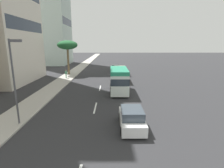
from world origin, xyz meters
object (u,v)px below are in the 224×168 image
object	(u,v)px
car_third	(132,118)
car_lead	(116,68)
van_second	(120,73)
minibus_fourth	(119,80)
pedestrian_near_lamp	(66,74)
street_lamp	(14,73)
palm_tree	(67,45)

from	to	relation	value
car_third	car_lead	bearing A→B (deg)	0.89
van_second	car_third	xyz separation A→B (m)	(-17.56, -0.03, -0.64)
minibus_fourth	pedestrian_near_lamp	xyz separation A→B (m)	(9.49, 9.49, -0.75)
van_second	pedestrian_near_lamp	distance (m)	10.25
car_third	minibus_fourth	bearing A→B (deg)	3.04
minibus_fourth	street_lamp	xyz separation A→B (m)	(-9.84, 8.37, 2.50)
car_lead	palm_tree	bearing A→B (deg)	116.69
car_lead	palm_tree	world-z (taller)	palm_tree
street_lamp	van_second	bearing A→B (deg)	-27.41
minibus_fourth	street_lamp	size ratio (longest dim) A/B	0.92
minibus_fourth	pedestrian_near_lamp	distance (m)	13.44
car_lead	minibus_fourth	world-z (taller)	minibus_fourth
minibus_fourth	palm_tree	xyz separation A→B (m)	(13.91, 10.00, 4.36)
car_lead	pedestrian_near_lamp	distance (m)	13.49
car_third	street_lamp	distance (m)	9.59
car_lead	car_third	world-z (taller)	car_third
van_second	car_third	world-z (taller)	van_second
pedestrian_near_lamp	palm_tree	bearing A→B (deg)	67.34
van_second	palm_tree	distance (m)	13.30
palm_tree	street_lamp	size ratio (longest dim) A/B	1.05
car_lead	van_second	bearing A→B (deg)	-177.94
pedestrian_near_lamp	street_lamp	world-z (taller)	street_lamp
palm_tree	pedestrian_near_lamp	bearing A→B (deg)	-173.35
car_third	palm_tree	size ratio (longest dim) A/B	0.59
palm_tree	street_lamp	distance (m)	23.88
car_third	pedestrian_near_lamp	size ratio (longest dim) A/B	2.63
car_lead	minibus_fourth	bearing A→B (deg)	179.73
street_lamp	pedestrian_near_lamp	bearing A→B (deg)	3.32
pedestrian_near_lamp	palm_tree	xyz separation A→B (m)	(4.42, 0.52, 5.11)
street_lamp	minibus_fourth	bearing A→B (deg)	-40.37
car_third	minibus_fourth	world-z (taller)	minibus_fourth
van_second	car_third	bearing A→B (deg)	-179.89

